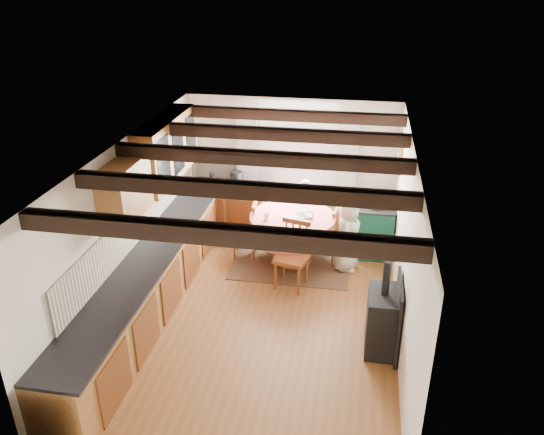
% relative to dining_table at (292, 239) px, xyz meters
% --- Properties ---
extents(floor, '(3.60, 5.50, 0.00)m').
position_rel_dining_table_xyz_m(floor, '(-0.19, -1.59, -0.41)').
color(floor, brown).
rests_on(floor, ground).
extents(ceiling, '(3.60, 5.50, 0.00)m').
position_rel_dining_table_xyz_m(ceiling, '(-0.19, -1.59, 1.99)').
color(ceiling, white).
rests_on(ceiling, ground).
extents(wall_back, '(3.60, 0.00, 2.40)m').
position_rel_dining_table_xyz_m(wall_back, '(-0.19, 1.16, 0.79)').
color(wall_back, silver).
rests_on(wall_back, ground).
extents(wall_front, '(3.60, 0.00, 2.40)m').
position_rel_dining_table_xyz_m(wall_front, '(-0.19, -4.34, 0.79)').
color(wall_front, silver).
rests_on(wall_front, ground).
extents(wall_left, '(0.00, 5.50, 2.40)m').
position_rel_dining_table_xyz_m(wall_left, '(-1.99, -1.59, 0.79)').
color(wall_left, silver).
rests_on(wall_left, ground).
extents(wall_right, '(0.00, 5.50, 2.40)m').
position_rel_dining_table_xyz_m(wall_right, '(1.61, -1.59, 0.79)').
color(wall_right, silver).
rests_on(wall_right, ground).
extents(beam_a, '(3.60, 0.16, 0.16)m').
position_rel_dining_table_xyz_m(beam_a, '(-0.19, -3.59, 1.90)').
color(beam_a, black).
rests_on(beam_a, ceiling).
extents(beam_b, '(3.60, 0.16, 0.16)m').
position_rel_dining_table_xyz_m(beam_b, '(-0.19, -2.59, 1.90)').
color(beam_b, black).
rests_on(beam_b, ceiling).
extents(beam_c, '(3.60, 0.16, 0.16)m').
position_rel_dining_table_xyz_m(beam_c, '(-0.19, -1.59, 1.90)').
color(beam_c, black).
rests_on(beam_c, ceiling).
extents(beam_d, '(3.60, 0.16, 0.16)m').
position_rel_dining_table_xyz_m(beam_d, '(-0.19, -0.59, 1.90)').
color(beam_d, black).
rests_on(beam_d, ceiling).
extents(beam_e, '(3.60, 0.16, 0.16)m').
position_rel_dining_table_xyz_m(beam_e, '(-0.19, 0.41, 1.90)').
color(beam_e, black).
rests_on(beam_e, ceiling).
extents(splash_left, '(0.02, 4.50, 0.55)m').
position_rel_dining_table_xyz_m(splash_left, '(-1.97, -1.29, 0.79)').
color(splash_left, beige).
rests_on(splash_left, wall_left).
extents(splash_back, '(1.40, 0.02, 0.55)m').
position_rel_dining_table_xyz_m(splash_back, '(-1.19, 1.14, 0.79)').
color(splash_back, beige).
rests_on(splash_back, wall_back).
extents(base_cabinet_left, '(0.60, 5.30, 0.88)m').
position_rel_dining_table_xyz_m(base_cabinet_left, '(-1.69, -1.59, 0.03)').
color(base_cabinet_left, '#A37534').
rests_on(base_cabinet_left, floor).
extents(base_cabinet_back, '(1.30, 0.60, 0.88)m').
position_rel_dining_table_xyz_m(base_cabinet_back, '(-1.24, 0.86, 0.03)').
color(base_cabinet_back, '#A37534').
rests_on(base_cabinet_back, floor).
extents(worktop_left, '(0.64, 5.30, 0.04)m').
position_rel_dining_table_xyz_m(worktop_left, '(-1.67, -1.59, 0.49)').
color(worktop_left, black).
rests_on(worktop_left, base_cabinet_left).
extents(worktop_back, '(1.30, 0.64, 0.04)m').
position_rel_dining_table_xyz_m(worktop_back, '(-1.24, 0.84, 0.49)').
color(worktop_back, black).
rests_on(worktop_back, base_cabinet_back).
extents(wall_cabinet_glass, '(0.34, 1.80, 0.90)m').
position_rel_dining_table_xyz_m(wall_cabinet_glass, '(-1.82, -0.39, 1.54)').
color(wall_cabinet_glass, '#A37534').
rests_on(wall_cabinet_glass, wall_left).
extents(wall_cabinet_solid, '(0.34, 0.90, 0.70)m').
position_rel_dining_table_xyz_m(wall_cabinet_solid, '(-1.82, -1.89, 1.49)').
color(wall_cabinet_solid, '#A37534').
rests_on(wall_cabinet_solid, wall_left).
extents(window_frame, '(1.34, 0.03, 1.54)m').
position_rel_dining_table_xyz_m(window_frame, '(-0.09, 1.14, 1.19)').
color(window_frame, white).
rests_on(window_frame, wall_back).
extents(window_pane, '(1.20, 0.01, 1.40)m').
position_rel_dining_table_xyz_m(window_pane, '(-0.09, 1.15, 1.19)').
color(window_pane, white).
rests_on(window_pane, wall_back).
extents(curtain_left, '(0.35, 0.10, 2.10)m').
position_rel_dining_table_xyz_m(curtain_left, '(-0.94, 1.06, 0.69)').
color(curtain_left, '#B0B0B0').
rests_on(curtain_left, wall_back).
extents(curtain_right, '(0.35, 0.10, 2.10)m').
position_rel_dining_table_xyz_m(curtain_right, '(0.76, 1.06, 0.69)').
color(curtain_right, '#B0B0B0').
rests_on(curtain_right, wall_back).
extents(curtain_rod, '(2.00, 0.03, 0.03)m').
position_rel_dining_table_xyz_m(curtain_rod, '(-0.09, 1.06, 1.79)').
color(curtain_rod, black).
rests_on(curtain_rod, wall_back).
extents(wall_picture, '(0.04, 0.50, 0.60)m').
position_rel_dining_table_xyz_m(wall_picture, '(1.58, 0.71, 1.29)').
color(wall_picture, gold).
rests_on(wall_picture, wall_right).
extents(wall_plate, '(0.30, 0.02, 0.30)m').
position_rel_dining_table_xyz_m(wall_plate, '(0.86, 1.13, 1.29)').
color(wall_plate, silver).
rests_on(wall_plate, wall_back).
extents(rug, '(1.87, 1.46, 0.01)m').
position_rel_dining_table_xyz_m(rug, '(-0.00, 0.00, -0.40)').
color(rug, '#422922').
rests_on(rug, floor).
extents(dining_table, '(1.35, 1.35, 0.82)m').
position_rel_dining_table_xyz_m(dining_table, '(0.00, 0.00, 0.00)').
color(dining_table, '#B63530').
rests_on(dining_table, floor).
extents(chair_near, '(0.55, 0.56, 1.05)m').
position_rel_dining_table_xyz_m(chair_near, '(0.09, -0.74, 0.12)').
color(chair_near, brown).
rests_on(chair_near, floor).
extents(chair_left, '(0.47, 0.45, 0.96)m').
position_rel_dining_table_xyz_m(chair_left, '(-0.79, 0.07, 0.07)').
color(chair_left, brown).
rests_on(chair_left, floor).
extents(chair_right, '(0.49, 0.48, 0.95)m').
position_rel_dining_table_xyz_m(chair_right, '(0.84, 0.08, 0.07)').
color(chair_right, brown).
rests_on(chair_right, floor).
extents(aga_range, '(0.62, 0.96, 0.89)m').
position_rel_dining_table_xyz_m(aga_range, '(1.28, 0.67, 0.04)').
color(aga_range, '#0F4231').
rests_on(aga_range, floor).
extents(cast_iron_stove, '(0.37, 0.62, 1.25)m').
position_rel_dining_table_xyz_m(cast_iron_stove, '(1.39, -1.95, 0.22)').
color(cast_iron_stove, black).
rests_on(cast_iron_stove, floor).
extents(child_far, '(0.44, 0.30, 1.16)m').
position_rel_dining_table_xyz_m(child_far, '(0.10, 0.72, 0.17)').
color(child_far, slate).
rests_on(child_far, floor).
extents(child_right, '(0.45, 0.63, 1.21)m').
position_rel_dining_table_xyz_m(child_right, '(0.87, -0.06, 0.20)').
color(child_right, beige).
rests_on(child_right, floor).
extents(bowl_a, '(0.33, 0.33, 0.06)m').
position_rel_dining_table_xyz_m(bowl_a, '(0.17, -0.05, 0.44)').
color(bowl_a, silver).
rests_on(bowl_a, dining_table).
extents(bowl_b, '(0.25, 0.25, 0.06)m').
position_rel_dining_table_xyz_m(bowl_b, '(0.24, 0.03, 0.44)').
color(bowl_b, silver).
rests_on(bowl_b, dining_table).
extents(cup, '(0.14, 0.14, 0.09)m').
position_rel_dining_table_xyz_m(cup, '(-0.38, -0.17, 0.45)').
color(cup, silver).
rests_on(cup, dining_table).
extents(canister_tall, '(0.13, 0.13, 0.22)m').
position_rel_dining_table_xyz_m(canister_tall, '(-1.50, 0.81, 0.62)').
color(canister_tall, '#262628').
rests_on(canister_tall, worktop_back).
extents(canister_wide, '(0.20, 0.20, 0.22)m').
position_rel_dining_table_xyz_m(canister_wide, '(-1.11, 0.93, 0.62)').
color(canister_wide, '#262628').
rests_on(canister_wide, worktop_back).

